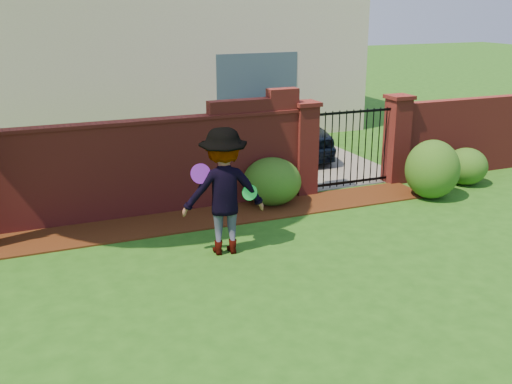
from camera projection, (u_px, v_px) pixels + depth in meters
name	position (u px, v px, depth m)	size (l,w,h in m)	color
ground	(280.00, 300.00, 7.97)	(80.00, 80.00, 0.01)	#215314
mulch_bed	(149.00, 226.00, 10.55)	(11.10, 1.08, 0.03)	#37180A
brick_wall	(77.00, 172.00, 10.46)	(8.70, 0.31, 2.16)	maroon
brick_wall_return	(470.00, 136.00, 13.67)	(4.00, 0.25, 1.70)	maroon
pillar_left	(305.00, 148.00, 12.09)	(0.50, 0.50, 1.88)	maroon
pillar_right	(397.00, 138.00, 12.90)	(0.50, 0.50, 1.88)	maroon
iron_gate	(352.00, 148.00, 12.52)	(1.78, 0.03, 1.60)	black
driveway	(272.00, 147.00, 16.29)	(3.20, 8.00, 0.01)	slate
house	(140.00, 22.00, 17.93)	(12.40, 6.40, 6.30)	beige
car	(285.00, 127.00, 15.31)	(1.69, 4.19, 1.43)	black
shrub_left	(272.00, 181.00, 11.58)	(1.12, 1.12, 0.92)	#1C4F17
shrub_middle	(432.00, 169.00, 11.93)	(1.06, 1.06, 1.17)	#1C4F17
shrub_right	(466.00, 166.00, 12.89)	(0.89, 0.89, 0.79)	#1C4F17
man	(224.00, 192.00, 9.18)	(1.27, 0.73, 1.97)	gray
frisbee_purple	(201.00, 174.00, 8.94)	(0.30, 0.30, 0.03)	purple
frisbee_green	(250.00, 192.00, 9.19)	(0.25, 0.25, 0.02)	green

